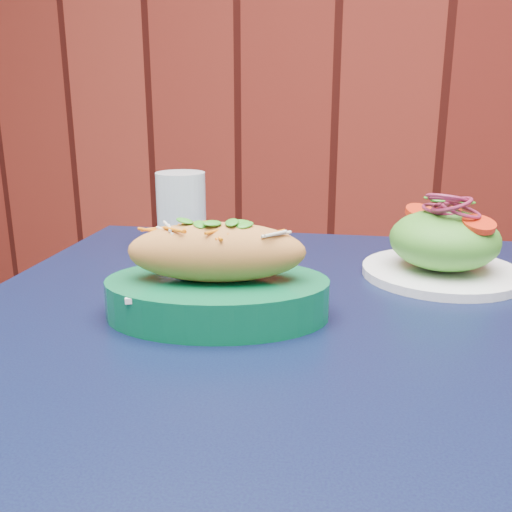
% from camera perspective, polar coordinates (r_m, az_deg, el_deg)
% --- Properties ---
extents(cafe_table, '(0.90, 0.90, 0.75)m').
position_cam_1_polar(cafe_table, '(0.69, 3.83, -12.70)').
color(cafe_table, black).
rests_on(cafe_table, ground).
extents(banh_mi_basket, '(0.29, 0.23, 0.12)m').
position_cam_1_polar(banh_mi_basket, '(0.64, -3.91, -2.32)').
color(banh_mi_basket, '#085C35').
rests_on(banh_mi_basket, cafe_table).
extents(salad_plate, '(0.22, 0.22, 0.12)m').
position_cam_1_polar(salad_plate, '(0.82, 18.26, 1.02)').
color(salad_plate, white).
rests_on(salad_plate, cafe_table).
extents(water_glass, '(0.08, 0.08, 0.13)m').
position_cam_1_polar(water_glass, '(0.91, -7.46, 4.37)').
color(water_glass, silver).
rests_on(water_glass, cafe_table).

